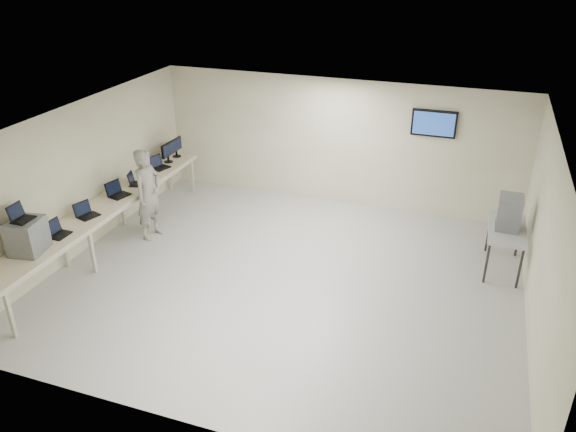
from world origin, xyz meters
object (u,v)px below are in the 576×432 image
(workbench, at_px, (106,208))
(side_table, at_px, (507,232))
(soldier, at_px, (149,194))
(equipment_box, at_px, (27,236))

(workbench, xyz_separation_m, side_table, (7.19, 1.64, -0.08))
(workbench, distance_m, soldier, 0.85)
(soldier, xyz_separation_m, side_table, (6.64, 0.99, -0.17))
(workbench, relative_size, equipment_box, 10.73)
(equipment_box, distance_m, soldier, 2.62)
(workbench, distance_m, equipment_box, 1.92)
(soldier, distance_m, side_table, 6.72)
(soldier, height_order, side_table, soldier)
(equipment_box, height_order, side_table, equipment_box)
(side_table, bearing_deg, workbench, -167.16)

